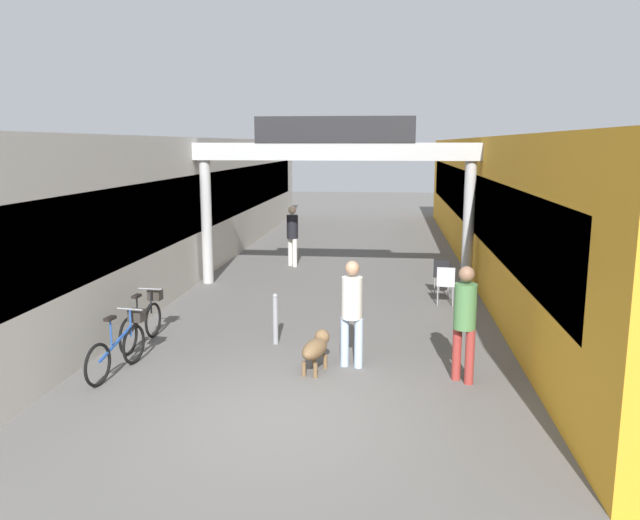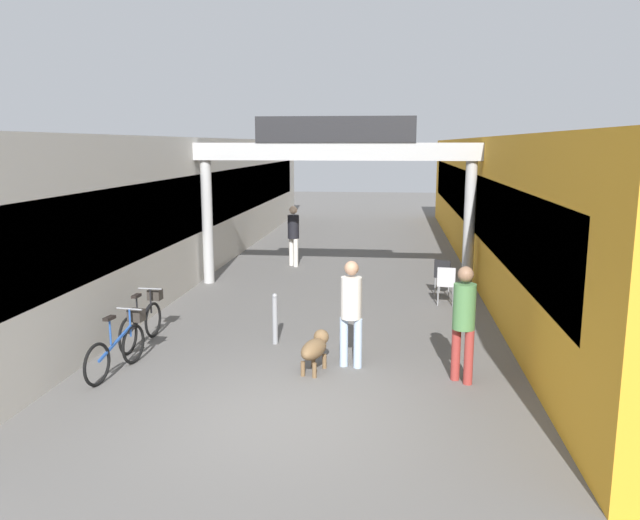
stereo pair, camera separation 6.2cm
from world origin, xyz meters
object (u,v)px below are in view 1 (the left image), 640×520
bicycle_blue_nearest (120,346)px  bicycle_black_second (144,321)px  pedestrian_carrying_crate (292,232)px  cafe_chair_aluminium_nearer (446,282)px  pedestrian_with_dog (352,307)px  cafe_chair_black_farther (443,274)px  pedestrian_companion (465,316)px  dog_on_leash (316,348)px  bollard_post_metal (275,318)px

bicycle_blue_nearest → bicycle_black_second: (-0.18, 1.43, 0.00)m
pedestrian_carrying_crate → cafe_chair_aluminium_nearer: size_ratio=2.04×
pedestrian_with_dog → bicycle_black_second: size_ratio=1.05×
cafe_chair_black_farther → cafe_chair_aluminium_nearer: bearing=-90.8°
pedestrian_carrying_crate → cafe_chair_black_farther: bearing=-37.9°
pedestrian_companion → bicycle_blue_nearest: bearing=-178.1°
pedestrian_with_dog → dog_on_leash: bearing=-155.7°
pedestrian_carrying_crate → cafe_chair_black_farther: size_ratio=2.04×
pedestrian_carrying_crate → dog_on_leash: pedestrian_carrying_crate is taller
bicycle_blue_nearest → bicycle_black_second: size_ratio=0.99×
pedestrian_companion → bollard_post_metal: (-3.21, 1.51, -0.57)m
pedestrian_with_dog → bicycle_blue_nearest: 3.78m
pedestrian_with_dog → pedestrian_companion: 1.81m
pedestrian_carrying_crate → pedestrian_with_dog: bearing=-74.8°
pedestrian_carrying_crate → cafe_chair_aluminium_nearer: 5.92m
pedestrian_carrying_crate → bicycle_blue_nearest: size_ratio=1.08×
bollard_post_metal → pedestrian_companion: bearing=-25.3°
pedestrian_companion → bicycle_blue_nearest: size_ratio=1.08×
dog_on_leash → cafe_chair_black_farther: bearing=65.7°
pedestrian_carrying_crate → bollard_post_metal: pedestrian_carrying_crate is taller
pedestrian_with_dog → dog_on_leash: pedestrian_with_dog is taller
bicycle_blue_nearest → cafe_chair_aluminium_nearer: (5.56, 4.89, 0.10)m
pedestrian_with_dog → bollard_post_metal: 1.88m
pedestrian_companion → bicycle_blue_nearest: (-5.43, -0.18, -0.62)m
pedestrian_companion → pedestrian_carrying_crate: size_ratio=1.01×
pedestrian_carrying_crate → bicycle_black_second: size_ratio=1.07×
bicycle_blue_nearest → cafe_chair_black_farther: bicycle_blue_nearest is taller
pedestrian_with_dog → cafe_chair_aluminium_nearer: bearing=66.1°
pedestrian_companion → cafe_chair_black_farther: bearing=88.5°
cafe_chair_aluminium_nearer → pedestrian_carrying_crate: bearing=135.0°
dog_on_leash → cafe_chair_aluminium_nearer: bearing=61.6°
pedestrian_with_dog → pedestrian_companion: (1.75, -0.47, 0.03)m
pedestrian_with_dog → pedestrian_carrying_crate: bearing=105.2°
bollard_post_metal → cafe_chair_aluminium_nearer: (3.34, 3.20, 0.06)m
pedestrian_with_dog → dog_on_leash: 0.88m
cafe_chair_aluminium_nearer → cafe_chair_black_farther: bearing=89.2°
bicycle_blue_nearest → cafe_chair_aluminium_nearer: 7.41m
bollard_post_metal → cafe_chair_black_farther: (3.35, 4.12, 0.06)m
bicycle_black_second → bollard_post_metal: bearing=6.1°
dog_on_leash → bollard_post_metal: bearing=124.9°
bicycle_blue_nearest → bollard_post_metal: 2.79m
pedestrian_companion → dog_on_leash: size_ratio=2.07×
pedestrian_companion → pedestrian_carrying_crate: pedestrian_companion is taller
bollard_post_metal → pedestrian_carrying_crate: bearing=96.4°
bicycle_black_second → cafe_chair_aluminium_nearer: bearing=31.1°
pedestrian_companion → bollard_post_metal: 3.59m
pedestrian_with_dog → cafe_chair_black_farther: pedestrian_with_dog is taller
pedestrian_with_dog → bicycle_blue_nearest: bearing=-170.1°
bollard_post_metal → cafe_chair_black_farther: bearing=50.9°
cafe_chair_black_farther → bollard_post_metal: bearing=-129.1°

